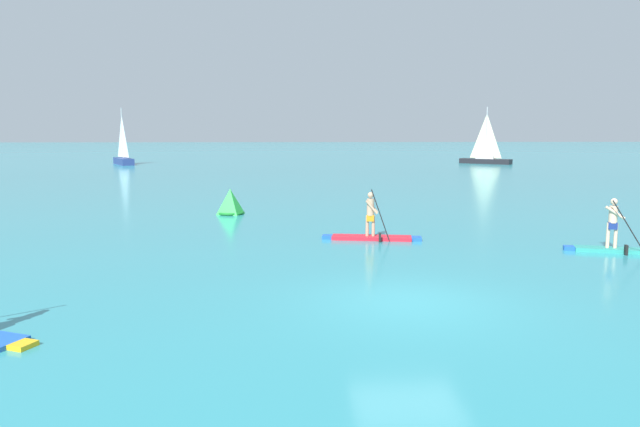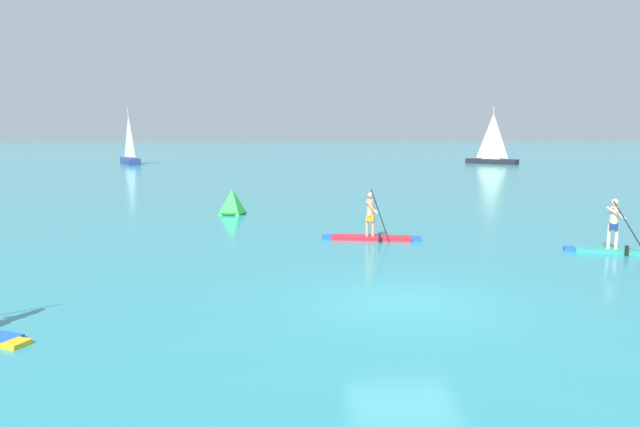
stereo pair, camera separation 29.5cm
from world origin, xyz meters
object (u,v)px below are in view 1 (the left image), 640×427
at_px(race_marker_buoy, 230,203).
at_px(sailboat_right_horizon, 486,156).
at_px(paddleboarder_far_right, 618,242).
at_px(paddleboarder_mid_center, 372,231).
at_px(sailboat_left_horizon, 123,157).

xyz_separation_m(race_marker_buoy, sailboat_right_horizon, (26.87, 42.79, 0.39)).
bearing_deg(paddleboarder_far_right, paddleboarder_mid_center, 178.13).
bearing_deg(sailboat_right_horizon, paddleboarder_far_right, -66.23).
bearing_deg(sailboat_left_horizon, paddleboarder_mid_center, 177.82).
distance_m(sailboat_left_horizon, sailboat_right_horizon, 43.45).
relative_size(paddleboarder_mid_center, race_marker_buoy, 2.53).
bearing_deg(sailboat_left_horizon, sailboat_right_horizon, -117.10).
height_order(race_marker_buoy, sailboat_left_horizon, sailboat_left_horizon).
bearing_deg(paddleboarder_far_right, sailboat_left_horizon, 137.03).
xyz_separation_m(paddleboarder_far_right, sailboat_right_horizon, (13.83, 52.36, 0.57)).
bearing_deg(paddleboarder_mid_center, sailboat_left_horizon, 123.42).
distance_m(race_marker_buoy, sailboat_left_horizon, 46.80).
height_order(paddleboarder_far_right, sailboat_left_horizon, sailboat_left_horizon).
distance_m(race_marker_buoy, sailboat_right_horizon, 50.53).
xyz_separation_m(paddleboarder_far_right, race_marker_buoy, (-13.04, 9.57, 0.18)).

